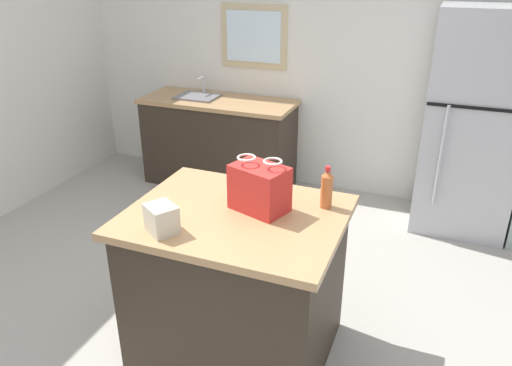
{
  "coord_description": "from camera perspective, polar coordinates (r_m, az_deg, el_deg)",
  "views": [
    {
      "loc": [
        1.09,
        -2.24,
        2.17
      ],
      "look_at": [
        0.13,
        0.21,
        0.97
      ],
      "focal_mm": 34.85,
      "sensor_mm": 36.0,
      "label": 1
    }
  ],
  "objects": [
    {
      "name": "ground",
      "position": [
        3.3,
        -3.55,
        -16.62
      ],
      "size": [
        6.26,
        6.26,
        0.0
      ],
      "primitive_type": "plane",
      "color": "#ADA89E"
    },
    {
      "name": "shopping_bag",
      "position": [
        2.64,
        0.36,
        -0.6
      ],
      "size": [
        0.34,
        0.28,
        0.3
      ],
      "color": "red",
      "rests_on": "kitchen_island"
    },
    {
      "name": "small_box",
      "position": [
        2.5,
        -10.78,
        -4.06
      ],
      "size": [
        0.2,
        0.19,
        0.14
      ],
      "primitive_type": "cube",
      "rotation": [
        0.0,
        0.0,
        -0.57
      ],
      "color": "beige",
      "rests_on": "kitchen_island"
    },
    {
      "name": "back_wall",
      "position": [
        4.88,
        8.42,
        14.71
      ],
      "size": [
        5.22,
        0.13,
        2.72
      ],
      "color": "silver",
      "rests_on": "ground"
    },
    {
      "name": "refrigerator",
      "position": [
        4.46,
        23.64,
        6.2
      ],
      "size": [
        0.75,
        0.69,
        1.85
      ],
      "color": "#B7B7BC",
      "rests_on": "ground"
    },
    {
      "name": "kitchen_island",
      "position": [
        2.91,
        -2.21,
        -11.41
      ],
      "size": [
        1.15,
        0.92,
        0.92
      ],
      "color": "#33281E",
      "rests_on": "ground"
    },
    {
      "name": "sink_counter",
      "position": [
        5.1,
        -4.3,
        4.79
      ],
      "size": [
        1.53,
        0.62,
        1.08
      ],
      "color": "#33281E",
      "rests_on": "ground"
    },
    {
      "name": "bottle",
      "position": [
        2.71,
        8.12,
        -0.7
      ],
      "size": [
        0.07,
        0.07,
        0.24
      ],
      "color": "#C66633",
      "rests_on": "kitchen_island"
    }
  ]
}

